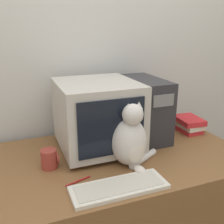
# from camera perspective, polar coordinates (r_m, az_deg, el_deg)

# --- Properties ---
(wall_back) EXTENTS (7.00, 0.05, 2.50)m
(wall_back) POSITION_cam_1_polar(r_m,az_deg,el_deg) (1.78, -4.48, 12.75)
(wall_back) COLOR silver
(wall_back) RESTS_ON ground_plane
(desk) EXTENTS (1.40, 0.82, 0.73)m
(desk) POSITION_cam_1_polar(r_m,az_deg,el_deg) (1.69, 1.27, -20.32)
(desk) COLOR brown
(desk) RESTS_ON ground_plane
(crt_monitor) EXTENTS (0.43, 0.47, 0.40)m
(crt_monitor) POSITION_cam_1_polar(r_m,az_deg,el_deg) (1.49, -3.20, -0.65)
(crt_monitor) COLOR #BCB7AD
(crt_monitor) RESTS_ON desk
(computer_tower) EXTENTS (0.19, 0.42, 0.38)m
(computer_tower) POSITION_cam_1_polar(r_m,az_deg,el_deg) (1.67, 7.20, 0.82)
(computer_tower) COLOR #28282D
(computer_tower) RESTS_ON desk
(keyboard) EXTENTS (0.43, 0.16, 0.02)m
(keyboard) POSITION_cam_1_polar(r_m,az_deg,el_deg) (1.20, 1.56, -16.05)
(keyboard) COLOR silver
(keyboard) RESTS_ON desk
(cat) EXTENTS (0.29, 0.25, 0.34)m
(cat) POSITION_cam_1_polar(r_m,az_deg,el_deg) (1.33, 3.94, -6.04)
(cat) COLOR silver
(cat) RESTS_ON desk
(book_stack) EXTENTS (0.16, 0.21, 0.10)m
(book_stack) POSITION_cam_1_polar(r_m,az_deg,el_deg) (1.86, 16.40, -2.53)
(book_stack) COLOR red
(book_stack) RESTS_ON desk
(pen) EXTENTS (0.13, 0.05, 0.01)m
(pen) POSITION_cam_1_polar(r_m,az_deg,el_deg) (1.26, -7.40, -14.69)
(pen) COLOR maroon
(pen) RESTS_ON desk
(mug) EXTENTS (0.09, 0.08, 0.10)m
(mug) POSITION_cam_1_polar(r_m,az_deg,el_deg) (1.38, -13.42, -9.88)
(mug) COLOR #9E382D
(mug) RESTS_ON desk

